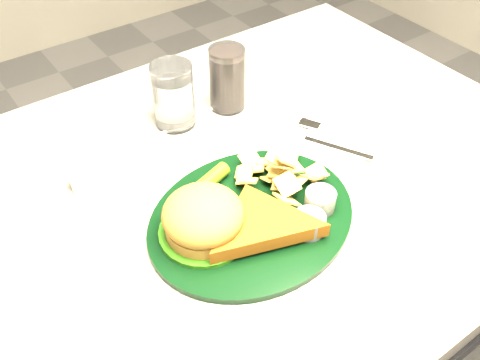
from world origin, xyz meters
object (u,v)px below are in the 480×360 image
object	(u,v)px
table	(221,318)
dinner_plate	(252,203)
cola_glass	(227,79)
fork_napkin	(334,145)
water_glass	(173,96)

from	to	relation	value
table	dinner_plate	size ratio (longest dim) A/B	3.64
table	cola_glass	world-z (taller)	cola_glass
table	dinner_plate	xyz separation A→B (m)	(0.01, -0.09, 0.41)
cola_glass	fork_napkin	size ratio (longest dim) A/B	0.75
dinner_plate	fork_napkin	size ratio (longest dim) A/B	2.04
dinner_plate	fork_napkin	distance (m)	0.23
cola_glass	fork_napkin	world-z (taller)	cola_glass
table	water_glass	distance (m)	0.47
table	fork_napkin	size ratio (longest dim) A/B	7.44
water_glass	cola_glass	world-z (taller)	cola_glass
cola_glass	table	bearing A→B (deg)	-129.44
dinner_plate	water_glass	bearing A→B (deg)	76.55
water_glass	fork_napkin	size ratio (longest dim) A/B	0.73
dinner_plate	water_glass	world-z (taller)	water_glass
dinner_plate	cola_glass	distance (m)	0.30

